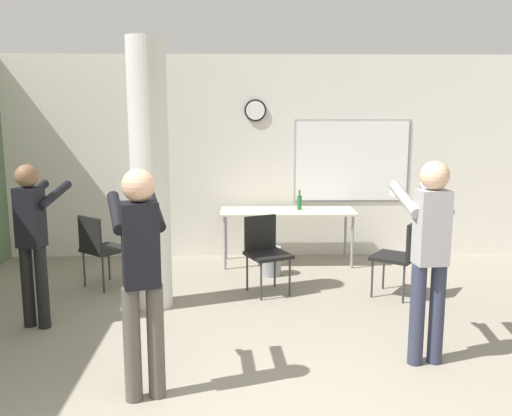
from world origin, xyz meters
name	(u,v)px	position (x,y,z in m)	size (l,w,h in m)	color
wall_back	(256,157)	(0.02, 5.06, 1.40)	(8.00, 0.15, 2.80)	silver
support_pillar	(150,176)	(-1.12, 2.95, 1.40)	(0.40, 0.40, 2.80)	silver
folding_table	(288,214)	(0.44, 4.55, 0.68)	(1.79, 0.62, 0.74)	beige
bottle_on_table	(299,202)	(0.60, 4.61, 0.84)	(0.06, 0.06, 0.27)	#1E6B2D
waste_bin	(271,261)	(0.20, 4.03, 0.18)	(0.25, 0.25, 0.36)	gray
chair_mid_room	(401,253)	(1.59, 3.16, 0.51)	(0.61, 0.61, 0.87)	black
chair_near_pillar	(100,245)	(-1.83, 3.58, 0.51)	(0.62, 0.62, 0.87)	black
chair_table_front	(265,248)	(0.09, 3.39, 0.51)	(0.58, 0.58, 0.87)	black
person_watching_back	(33,233)	(-2.16, 2.41, 0.93)	(0.46, 0.63, 1.58)	black
person_playing_side	(429,246)	(1.34, 1.53, 1.00)	(0.42, 0.65, 1.69)	#2D3347
person_playing_front	(141,266)	(-0.90, 1.01, 1.00)	(0.50, 0.67, 1.70)	#514C47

